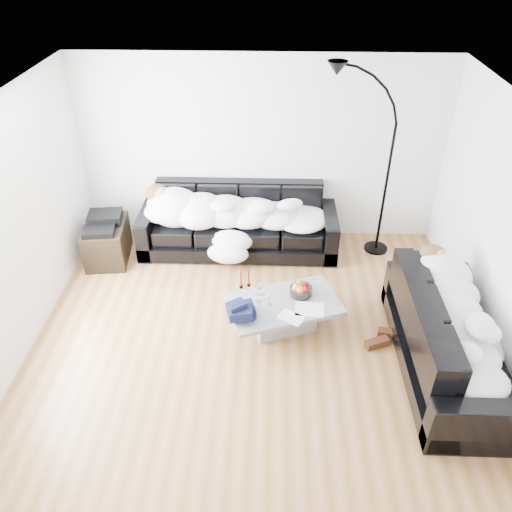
{
  "coord_description": "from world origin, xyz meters",
  "views": [
    {
      "loc": [
        0.16,
        -4.19,
        4.02
      ],
      "look_at": [
        0.0,
        0.3,
        0.9
      ],
      "focal_mm": 35.0,
      "sensor_mm": 36.0,
      "label": 1
    }
  ],
  "objects_px": {
    "sleeper_back": "(238,210)",
    "av_cabinet": "(107,242)",
    "wine_glass_a": "(261,289)",
    "shoes": "(383,338)",
    "sleeper_right": "(456,320)",
    "candle_right": "(249,277)",
    "fruit_bowl": "(301,289)",
    "candle_left": "(241,279)",
    "sofa_right": "(451,335)",
    "coffee_table": "(283,315)",
    "wine_glass_b": "(258,295)",
    "sofa_back": "(238,221)",
    "floor_lamp": "(387,177)",
    "stereo": "(103,221)",
    "wine_glass_c": "(270,299)"
  },
  "relations": [
    {
      "from": "sleeper_back",
      "to": "av_cabinet",
      "type": "bearing_deg",
      "value": -171.18
    },
    {
      "from": "wine_glass_a",
      "to": "shoes",
      "type": "xyz_separation_m",
      "value": [
        1.39,
        -0.36,
        -0.39
      ]
    },
    {
      "from": "sleeper_back",
      "to": "shoes",
      "type": "xyz_separation_m",
      "value": [
        1.75,
        -1.82,
        -0.6
      ]
    },
    {
      "from": "sleeper_right",
      "to": "candle_right",
      "type": "bearing_deg",
      "value": 68.39
    },
    {
      "from": "fruit_bowl",
      "to": "sleeper_right",
      "type": "bearing_deg",
      "value": -25.0
    },
    {
      "from": "sleeper_right",
      "to": "candle_left",
      "type": "bearing_deg",
      "value": 70.08
    },
    {
      "from": "sofa_right",
      "to": "candle_right",
      "type": "relative_size",
      "value": 8.83
    },
    {
      "from": "coffee_table",
      "to": "wine_glass_b",
      "type": "height_order",
      "value": "wine_glass_b"
    },
    {
      "from": "sofa_back",
      "to": "wine_glass_a",
      "type": "distance_m",
      "value": 1.55
    },
    {
      "from": "candle_right",
      "to": "floor_lamp",
      "type": "xyz_separation_m",
      "value": [
        1.76,
        1.38,
        0.65
      ]
    },
    {
      "from": "sleeper_right",
      "to": "candle_left",
      "type": "height_order",
      "value": "sleeper_right"
    },
    {
      "from": "sofa_right",
      "to": "stereo",
      "type": "distance_m",
      "value": 4.53
    },
    {
      "from": "wine_glass_b",
      "to": "candle_left",
      "type": "distance_m",
      "value": 0.32
    },
    {
      "from": "fruit_bowl",
      "to": "wine_glass_c",
      "type": "height_order",
      "value": "wine_glass_c"
    },
    {
      "from": "sleeper_back",
      "to": "shoes",
      "type": "bearing_deg",
      "value": -46.11
    },
    {
      "from": "sofa_right",
      "to": "sleeper_back",
      "type": "xyz_separation_m",
      "value": [
        -2.33,
        2.15,
        0.2
      ]
    },
    {
      "from": "candle_right",
      "to": "av_cabinet",
      "type": "bearing_deg",
      "value": 152.8
    },
    {
      "from": "coffee_table",
      "to": "candle_left",
      "type": "height_order",
      "value": "candle_left"
    },
    {
      "from": "sleeper_right",
      "to": "candle_left",
      "type": "relative_size",
      "value": 7.79
    },
    {
      "from": "wine_glass_c",
      "to": "candle_left",
      "type": "distance_m",
      "value": 0.45
    },
    {
      "from": "candle_left",
      "to": "candle_right",
      "type": "bearing_deg",
      "value": 24.01
    },
    {
      "from": "candle_left",
      "to": "candle_right",
      "type": "distance_m",
      "value": 0.1
    },
    {
      "from": "sleeper_back",
      "to": "av_cabinet",
      "type": "height_order",
      "value": "sleeper_back"
    },
    {
      "from": "sofa_right",
      "to": "fruit_bowl",
      "type": "bearing_deg",
      "value": 65.0
    },
    {
      "from": "sleeper_right",
      "to": "shoes",
      "type": "relative_size",
      "value": 4.09
    },
    {
      "from": "sleeper_back",
      "to": "wine_glass_c",
      "type": "height_order",
      "value": "sleeper_back"
    },
    {
      "from": "wine_glass_c",
      "to": "candle_right",
      "type": "relative_size",
      "value": 0.66
    },
    {
      "from": "candle_right",
      "to": "sofa_back",
      "type": "bearing_deg",
      "value": 98.82
    },
    {
      "from": "sleeper_back",
      "to": "fruit_bowl",
      "type": "bearing_deg",
      "value": -60.4
    },
    {
      "from": "coffee_table",
      "to": "stereo",
      "type": "distance_m",
      "value": 2.79
    },
    {
      "from": "stereo",
      "to": "sleeper_right",
      "type": "bearing_deg",
      "value": -32.12
    },
    {
      "from": "shoes",
      "to": "av_cabinet",
      "type": "distance_m",
      "value": 3.87
    },
    {
      "from": "wine_glass_b",
      "to": "shoes",
      "type": "relative_size",
      "value": 0.39
    },
    {
      "from": "av_cabinet",
      "to": "wine_glass_a",
      "type": "bearing_deg",
      "value": -34.95
    },
    {
      "from": "wine_glass_b",
      "to": "stereo",
      "type": "relative_size",
      "value": 0.41
    },
    {
      "from": "sofa_back",
      "to": "wine_glass_b",
      "type": "distance_m",
      "value": 1.68
    },
    {
      "from": "wine_glass_b",
      "to": "candle_left",
      "type": "height_order",
      "value": "candle_left"
    },
    {
      "from": "wine_glass_b",
      "to": "floor_lamp",
      "type": "height_order",
      "value": "floor_lamp"
    },
    {
      "from": "sleeper_back",
      "to": "wine_glass_a",
      "type": "distance_m",
      "value": 1.52
    },
    {
      "from": "candle_right",
      "to": "sleeper_right",
      "type": "bearing_deg",
      "value": -21.61
    },
    {
      "from": "wine_glass_a",
      "to": "stereo",
      "type": "bearing_deg",
      "value": 151.17
    },
    {
      "from": "sofa_right",
      "to": "av_cabinet",
      "type": "distance_m",
      "value": 4.53
    },
    {
      "from": "wine_glass_a",
      "to": "wine_glass_b",
      "type": "relative_size",
      "value": 0.87
    },
    {
      "from": "wine_glass_a",
      "to": "av_cabinet",
      "type": "bearing_deg",
      "value": 151.17
    },
    {
      "from": "wine_glass_b",
      "to": "floor_lamp",
      "type": "xyz_separation_m",
      "value": [
        1.65,
        1.67,
        0.69
      ]
    },
    {
      "from": "fruit_bowl",
      "to": "candle_left",
      "type": "distance_m",
      "value": 0.71
    },
    {
      "from": "shoes",
      "to": "fruit_bowl",
      "type": "bearing_deg",
      "value": 147.59
    },
    {
      "from": "sleeper_right",
      "to": "candle_left",
      "type": "xyz_separation_m",
      "value": [
        -2.21,
        0.8,
        -0.17
      ]
    },
    {
      "from": "fruit_bowl",
      "to": "av_cabinet",
      "type": "relative_size",
      "value": 0.34
    },
    {
      "from": "candle_right",
      "to": "floor_lamp",
      "type": "relative_size",
      "value": 0.11
    }
  ]
}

